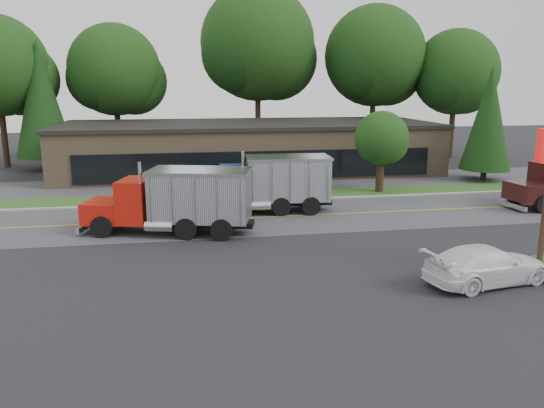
{
  "coord_description": "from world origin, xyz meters",
  "views": [
    {
      "loc": [
        -4.09,
        -20.6,
        7.6
      ],
      "look_at": [
        0.32,
        4.55,
        1.8
      ],
      "focal_mm": 35.0,
      "sensor_mm": 36.0,
      "label": 1
    }
  ],
  "objects": [
    {
      "name": "tree_far_c",
      "position": [
        4.18,
        34.14,
        11.01
      ],
      "size": [
        12.09,
        11.38,
        17.25
      ],
      "color": "#382619",
      "rests_on": "ground"
    },
    {
      "name": "rally_car",
      "position": [
        7.5,
        -2.82,
        0.75
      ],
      "size": [
        5.45,
        3.01,
        1.49
      ],
      "primitive_type": "imported",
      "rotation": [
        0.0,
        0.0,
        1.76
      ],
      "color": "white",
      "rests_on": "ground"
    },
    {
      "name": "road",
      "position": [
        0.0,
        9.0,
        0.0
      ],
      "size": [
        60.0,
        8.0,
        0.02
      ],
      "primitive_type": "cube",
      "color": "#5B5B60",
      "rests_on": "ground"
    },
    {
      "name": "tree_far_d",
      "position": [
        16.17,
        33.13,
        9.9
      ],
      "size": [
        10.88,
        10.24,
        15.52
      ],
      "color": "#382619",
      "rests_on": "ground"
    },
    {
      "name": "ground",
      "position": [
        0.0,
        0.0,
        0.0
      ],
      "size": [
        140.0,
        140.0,
        0.0
      ],
      "primitive_type": "plane",
      "color": "#2C2C31",
      "rests_on": "ground"
    },
    {
      "name": "center_line",
      "position": [
        0.0,
        9.0,
        0.0
      ],
      "size": [
        60.0,
        0.12,
        0.01
      ],
      "primitive_type": "cube",
      "color": "gold",
      "rests_on": "ground"
    },
    {
      "name": "strip_mall",
      "position": [
        2.0,
        26.0,
        2.0
      ],
      "size": [
        32.0,
        12.0,
        4.0
      ],
      "primitive_type": "cube",
      "color": "#886E53",
      "rests_on": "ground"
    },
    {
      "name": "dump_truck_blue",
      "position": [
        1.1,
        10.32,
        1.81
      ],
      "size": [
        8.68,
        3.19,
        3.36
      ],
      "rotation": [
        0.0,
        0.0,
        3.07
      ],
      "color": "black",
      "rests_on": "ground"
    },
    {
      "name": "evergreen_right",
      "position": [
        20.0,
        18.0,
        4.91
      ],
      "size": [
        3.94,
        3.94,
        8.95
      ],
      "color": "#382619",
      "rests_on": "ground"
    },
    {
      "name": "tree_far_e",
      "position": [
        24.14,
        31.11,
        8.36
      ],
      "size": [
        9.18,
        8.64,
        13.1
      ],
      "color": "#382619",
      "rests_on": "ground"
    },
    {
      "name": "curb",
      "position": [
        0.0,
        13.2,
        0.0
      ],
      "size": [
        60.0,
        0.3,
        0.12
      ],
      "primitive_type": "cube",
      "color": "#9E9E99",
      "rests_on": "ground"
    },
    {
      "name": "far_parking",
      "position": [
        0.0,
        20.0,
        0.0
      ],
      "size": [
        60.0,
        7.0,
        0.02
      ],
      "primitive_type": "cube",
      "color": "#5B5B60",
      "rests_on": "ground"
    },
    {
      "name": "grass_verge",
      "position": [
        0.0,
        15.0,
        0.0
      ],
      "size": [
        60.0,
        3.4,
        0.03
      ],
      "primitive_type": "cube",
      "color": "#345B1F",
      "rests_on": "ground"
    },
    {
      "name": "evergreen_left",
      "position": [
        -16.0,
        30.0,
        6.29
      ],
      "size": [
        5.04,
        5.04,
        11.44
      ],
      "color": "#382619",
      "rests_on": "ground"
    },
    {
      "name": "dump_truck_red",
      "position": [
        -4.27,
        6.44,
        1.81
      ],
      "size": [
        8.93,
        4.59,
        3.36
      ],
      "rotation": [
        0.0,
        0.0,
        2.88
      ],
      "color": "black",
      "rests_on": "ground"
    },
    {
      "name": "tree_verge",
      "position": [
        10.06,
        15.05,
        3.67
      ],
      "size": [
        4.05,
        3.81,
        5.77
      ],
      "color": "#382619",
      "rests_on": "ground"
    },
    {
      "name": "tree_far_b",
      "position": [
        -9.86,
        34.11,
        8.5
      ],
      "size": [
        9.33,
        8.78,
        13.31
      ],
      "color": "#382619",
      "rests_on": "ground"
    }
  ]
}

